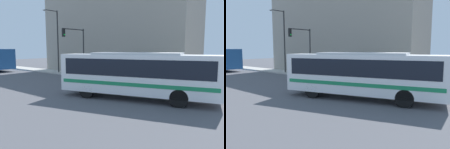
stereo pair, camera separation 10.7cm
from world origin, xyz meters
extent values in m
plane|color=#515156|center=(0.00, 0.00, 0.00)|extent=(120.00, 120.00, 0.00)
cube|color=#B7B2A8|center=(5.78, 20.00, 0.09)|extent=(2.56, 70.00, 0.18)
cube|color=#9E9384|center=(10.06, 12.08, 6.16)|extent=(6.00, 22.15, 12.32)
cube|color=white|center=(-0.81, 1.30, 1.77)|extent=(5.32, 11.00, 2.61)
cube|color=black|center=(-0.81, 1.30, 2.24)|extent=(5.13, 10.18, 1.11)
cube|color=#197F4C|center=(-0.81, 1.30, 1.20)|extent=(5.25, 10.59, 0.24)
cube|color=silver|center=(-0.81, 1.30, 3.13)|extent=(3.84, 6.30, 0.16)
cylinder|color=black|center=(-0.59, 4.81, 0.55)|extent=(0.56, 1.13, 1.10)
cylinder|color=black|center=(-2.79, 4.20, 0.55)|extent=(0.56, 1.13, 1.10)
cylinder|color=black|center=(1.08, -1.23, 0.55)|extent=(0.56, 1.13, 1.10)
cylinder|color=black|center=(-1.13, -1.84, 0.55)|extent=(0.56, 1.13, 1.10)
cube|color=#265999|center=(1.54, 27.16, 1.91)|extent=(2.43, 4.92, 2.92)
cylinder|color=red|center=(5.10, 4.58, 0.49)|extent=(0.20, 0.20, 0.62)
sphere|color=red|center=(5.10, 4.58, 0.86)|extent=(0.19, 0.19, 0.19)
cylinder|color=red|center=(5.10, 4.47, 0.52)|extent=(0.09, 0.12, 0.09)
cylinder|color=#2D2D2D|center=(5.25, 12.86, 2.99)|extent=(0.16, 0.16, 5.63)
cylinder|color=#2D2D2D|center=(3.65, 12.86, 5.66)|extent=(3.20, 0.11, 0.11)
cube|color=black|center=(2.25, 12.86, 5.21)|extent=(0.30, 0.24, 0.90)
sphere|color=#19D83F|center=(2.25, 12.72, 4.98)|extent=(0.18, 0.18, 0.18)
cylinder|color=#2D2D2D|center=(5.10, 7.11, 0.74)|extent=(0.06, 0.06, 1.13)
cylinder|color=#4C4C51|center=(5.10, 7.11, 1.42)|extent=(0.14, 0.14, 0.22)
cylinder|color=#2D2D2D|center=(5.35, 17.98, 4.34)|extent=(0.18, 0.18, 8.32)
cylinder|color=#2D2D2D|center=(4.39, 17.98, 8.40)|extent=(1.92, 0.11, 0.11)
ellipsoid|color=gray|center=(3.43, 17.98, 8.32)|extent=(0.56, 0.28, 0.20)
cylinder|color=#23283D|center=(5.53, 6.62, 0.60)|extent=(0.28, 0.28, 0.85)
cylinder|color=black|center=(5.53, 6.62, 1.38)|extent=(0.34, 0.34, 0.71)
sphere|color=tan|center=(5.53, 6.62, 1.85)|extent=(0.23, 0.23, 0.23)
cylinder|color=#23283D|center=(5.82, 3.54, 0.56)|extent=(0.28, 0.28, 0.77)
cylinder|color=#338C4C|center=(5.82, 3.54, 1.26)|extent=(0.34, 0.34, 0.64)
sphere|color=tan|center=(5.82, 3.54, 1.69)|extent=(0.21, 0.21, 0.21)
camera|label=1|loc=(-13.42, -6.68, 3.51)|focal=35.00mm
camera|label=2|loc=(-13.35, -6.76, 3.51)|focal=35.00mm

